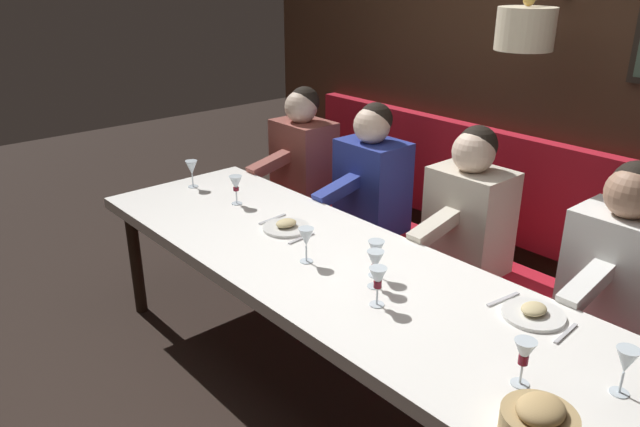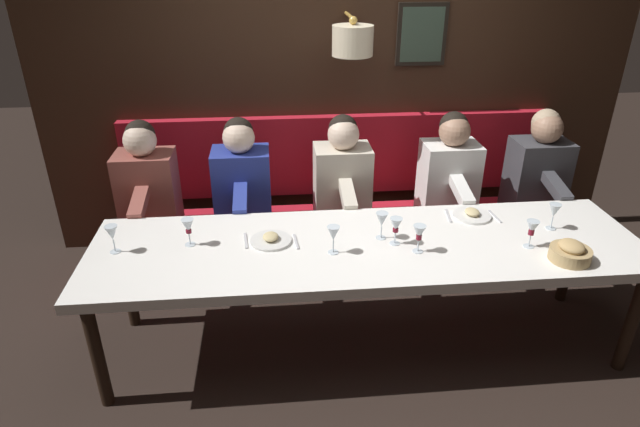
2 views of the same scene
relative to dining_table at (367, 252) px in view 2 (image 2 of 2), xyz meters
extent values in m
plane|color=black|center=(0.00, 0.00, -0.68)|extent=(12.00, 12.00, 0.00)
cube|color=white|center=(0.00, 0.00, 0.03)|extent=(0.90, 3.19, 0.06)
cylinder|color=black|center=(-0.35, -1.49, -0.34)|extent=(0.07, 0.07, 0.68)
cylinder|color=black|center=(-0.35, 1.49, -0.34)|extent=(0.07, 0.07, 0.68)
cylinder|color=black|center=(0.35, -1.49, -0.34)|extent=(0.07, 0.07, 0.68)
cylinder|color=black|center=(0.35, 1.49, -0.34)|extent=(0.07, 0.07, 0.68)
cube|color=red|center=(0.89, 0.00, -0.46)|extent=(0.52, 3.39, 0.45)
cube|color=#382316|center=(1.48, 0.00, 0.77)|extent=(0.10, 4.59, 2.90)
cube|color=red|center=(1.39, 0.00, 0.09)|extent=(0.10, 3.39, 0.64)
cube|color=black|center=(1.42, -0.61, 1.00)|extent=(0.04, 0.37, 0.45)
cube|color=#384C3D|center=(1.40, -0.61, 1.00)|extent=(0.01, 0.31, 0.39)
cylinder|color=#B78E3D|center=(1.25, -0.05, 1.16)|extent=(0.35, 0.02, 0.02)
cylinder|color=beige|center=(1.08, -0.05, 1.02)|extent=(0.28, 0.28, 0.20)
sphere|color=#B78E3D|center=(1.08, -0.05, 1.15)|extent=(0.06, 0.06, 0.06)
cube|color=#3D3D42|center=(0.89, -1.43, 0.05)|extent=(0.30, 0.40, 0.56)
sphere|color=#A37A60|center=(0.87, -1.43, 0.43)|extent=(0.22, 0.22, 0.22)
sphere|color=tan|center=(0.90, -1.43, 0.46)|extent=(0.20, 0.20, 0.20)
cube|color=#3D3D42|center=(0.60, -1.43, 0.09)|extent=(0.33, 0.09, 0.14)
cube|color=white|center=(0.89, -0.76, 0.05)|extent=(0.30, 0.40, 0.56)
sphere|color=#A37A60|center=(0.87, -0.76, 0.43)|extent=(0.22, 0.22, 0.22)
sphere|color=black|center=(0.90, -0.76, 0.46)|extent=(0.20, 0.20, 0.20)
cube|color=white|center=(0.60, -0.76, 0.09)|extent=(0.33, 0.09, 0.14)
cube|color=beige|center=(0.89, 0.03, 0.05)|extent=(0.30, 0.40, 0.56)
sphere|color=beige|center=(0.87, 0.03, 0.43)|extent=(0.22, 0.22, 0.22)
sphere|color=black|center=(0.90, 0.03, 0.46)|extent=(0.20, 0.20, 0.20)
cube|color=beige|center=(0.60, 0.03, 0.09)|extent=(0.33, 0.09, 0.14)
cube|color=#283893|center=(0.89, 0.75, 0.05)|extent=(0.30, 0.40, 0.56)
sphere|color=beige|center=(0.87, 0.75, 0.43)|extent=(0.22, 0.22, 0.22)
sphere|color=black|center=(0.90, 0.75, 0.46)|extent=(0.20, 0.20, 0.20)
cube|color=#283893|center=(0.60, 0.75, 0.09)|extent=(0.33, 0.09, 0.14)
cube|color=#934C42|center=(0.89, 1.41, 0.05)|extent=(0.30, 0.40, 0.56)
sphere|color=beige|center=(0.87, 1.41, 0.43)|extent=(0.22, 0.22, 0.22)
sphere|color=black|center=(0.90, 1.41, 0.46)|extent=(0.20, 0.20, 0.20)
cube|color=#934C42|center=(0.60, 1.41, 0.09)|extent=(0.33, 0.09, 0.14)
cylinder|color=white|center=(0.27, -0.71, 0.06)|extent=(0.24, 0.24, 0.01)
ellipsoid|color=#D1BC84|center=(0.27, -0.71, 0.09)|extent=(0.11, 0.09, 0.04)
cube|color=silver|center=(0.25, -0.86, 0.06)|extent=(0.17, 0.03, 0.01)
cube|color=silver|center=(0.29, -0.57, 0.06)|extent=(0.18, 0.04, 0.01)
cylinder|color=silver|center=(0.07, 0.56, 0.06)|extent=(0.24, 0.24, 0.01)
ellipsoid|color=#D1BC84|center=(0.07, 0.56, 0.09)|extent=(0.11, 0.09, 0.04)
cube|color=silver|center=(0.05, 0.41, 0.06)|extent=(0.17, 0.03, 0.01)
cube|color=silver|center=(0.09, 0.70, 0.06)|extent=(0.18, 0.03, 0.01)
cylinder|color=silver|center=(-0.12, -0.91, 0.06)|extent=(0.06, 0.06, 0.00)
cylinder|color=silver|center=(-0.12, -0.91, 0.10)|extent=(0.01, 0.01, 0.07)
cone|color=silver|center=(-0.12, -0.91, 0.18)|extent=(0.07, 0.07, 0.08)
cylinder|color=maroon|center=(-0.12, -0.91, 0.15)|extent=(0.03, 0.03, 0.03)
cylinder|color=silver|center=(0.05, -0.09, 0.06)|extent=(0.06, 0.06, 0.00)
cylinder|color=silver|center=(0.05, -0.09, 0.10)|extent=(0.01, 0.01, 0.07)
cone|color=silver|center=(0.05, -0.09, 0.18)|extent=(0.07, 0.07, 0.08)
cylinder|color=silver|center=(0.07, -1.14, 0.06)|extent=(0.06, 0.06, 0.00)
cylinder|color=silver|center=(0.07, -1.14, 0.10)|extent=(0.01, 0.01, 0.07)
cone|color=silver|center=(0.07, -1.14, 0.18)|extent=(0.07, 0.07, 0.08)
cylinder|color=silver|center=(-0.02, -0.15, 0.06)|extent=(0.06, 0.06, 0.00)
cylinder|color=silver|center=(-0.02, -0.15, 0.10)|extent=(0.01, 0.01, 0.07)
cone|color=silver|center=(-0.02, -0.15, 0.18)|extent=(0.07, 0.07, 0.08)
cylinder|color=maroon|center=(-0.02, -0.15, 0.15)|extent=(0.03, 0.03, 0.02)
cylinder|color=silver|center=(-0.12, -0.26, 0.06)|extent=(0.06, 0.06, 0.00)
cylinder|color=silver|center=(-0.12, -0.26, 0.10)|extent=(0.01, 0.01, 0.07)
cone|color=silver|center=(-0.12, -0.26, 0.18)|extent=(0.07, 0.07, 0.08)
cylinder|color=maroon|center=(-0.12, -0.26, 0.15)|extent=(0.03, 0.03, 0.03)
cylinder|color=silver|center=(-0.09, 0.21, 0.06)|extent=(0.06, 0.06, 0.00)
cylinder|color=silver|center=(-0.09, 0.21, 0.10)|extent=(0.01, 0.01, 0.07)
cone|color=silver|center=(-0.09, 0.21, 0.18)|extent=(0.07, 0.07, 0.08)
cylinder|color=silver|center=(0.08, 1.02, 0.06)|extent=(0.06, 0.06, 0.00)
cylinder|color=silver|center=(0.08, 1.02, 0.10)|extent=(0.01, 0.01, 0.07)
cone|color=silver|center=(0.08, 1.02, 0.18)|extent=(0.07, 0.07, 0.08)
cylinder|color=maroon|center=(0.08, 1.02, 0.15)|extent=(0.03, 0.03, 0.02)
cylinder|color=silver|center=(0.04, 1.43, 0.06)|extent=(0.06, 0.06, 0.00)
cylinder|color=silver|center=(0.04, 1.43, 0.10)|extent=(0.01, 0.01, 0.07)
cone|color=silver|center=(0.04, 1.43, 0.18)|extent=(0.07, 0.07, 0.08)
cylinder|color=tan|center=(-0.28, -1.06, 0.09)|extent=(0.22, 0.22, 0.07)
ellipsoid|color=tan|center=(-0.28, -1.06, 0.14)|extent=(0.15, 0.13, 0.06)
camera|label=1|loc=(-1.66, -1.70, 1.31)|focal=34.27mm
camera|label=2|loc=(-2.63, 0.52, 1.59)|focal=29.93mm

